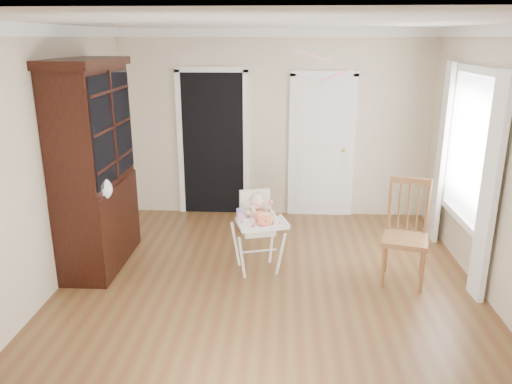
# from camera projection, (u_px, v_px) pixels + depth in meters

# --- Properties ---
(floor) EXTENTS (5.00, 5.00, 0.00)m
(floor) POSITION_uv_depth(u_px,v_px,m) (268.00, 291.00, 5.28)
(floor) COLOR brown
(floor) RESTS_ON ground
(ceiling) EXTENTS (5.00, 5.00, 0.00)m
(ceiling) POSITION_uv_depth(u_px,v_px,m) (270.00, 23.00, 4.48)
(ceiling) COLOR white
(ceiling) RESTS_ON wall_back
(wall_back) EXTENTS (4.50, 0.00, 4.50)m
(wall_back) POSITION_uv_depth(u_px,v_px,m) (274.00, 125.00, 7.26)
(wall_back) COLOR beige
(wall_back) RESTS_ON floor
(wall_left) EXTENTS (0.00, 5.00, 5.00)m
(wall_left) POSITION_uv_depth(u_px,v_px,m) (45.00, 165.00, 5.00)
(wall_left) COLOR beige
(wall_left) RESTS_ON floor
(wall_right) EXTENTS (0.00, 5.00, 5.00)m
(wall_right) POSITION_uv_depth(u_px,v_px,m) (504.00, 171.00, 4.76)
(wall_right) COLOR beige
(wall_right) RESTS_ON floor
(crown_molding) EXTENTS (4.50, 5.00, 0.12)m
(crown_molding) POSITION_uv_depth(u_px,v_px,m) (270.00, 30.00, 4.50)
(crown_molding) COLOR white
(crown_molding) RESTS_ON ceiling
(doorway) EXTENTS (1.06, 0.05, 2.22)m
(doorway) POSITION_uv_depth(u_px,v_px,m) (213.00, 141.00, 7.37)
(doorway) COLOR black
(doorway) RESTS_ON wall_back
(closet_door) EXTENTS (0.96, 0.09, 2.13)m
(closet_door) POSITION_uv_depth(u_px,v_px,m) (322.00, 148.00, 7.30)
(closet_door) COLOR white
(closet_door) RESTS_ON wall_back
(window_right) EXTENTS (0.13, 1.84, 2.30)m
(window_right) POSITION_uv_depth(u_px,v_px,m) (466.00, 158.00, 5.54)
(window_right) COLOR white
(window_right) RESTS_ON wall_right
(high_chair) EXTENTS (0.69, 0.78, 0.94)m
(high_chair) POSITION_uv_depth(u_px,v_px,m) (258.00, 223.00, 5.60)
(high_chair) COLOR white
(high_chair) RESTS_ON floor
(baby) EXTENTS (0.30, 0.21, 0.39)m
(baby) POSITION_uv_depth(u_px,v_px,m) (257.00, 211.00, 5.58)
(baby) COLOR beige
(baby) RESTS_ON high_chair
(cake) EXTENTS (0.23, 0.23, 0.11)m
(cake) POSITION_uv_depth(u_px,v_px,m) (265.00, 218.00, 5.37)
(cake) COLOR silver
(cake) RESTS_ON high_chair
(sippy_cup) EXTENTS (0.08, 0.08, 0.19)m
(sippy_cup) POSITION_uv_depth(u_px,v_px,m) (240.00, 215.00, 5.40)
(sippy_cup) COLOR #CC7CA3
(sippy_cup) RESTS_ON high_chair
(china_cabinet) EXTENTS (0.62, 1.40, 2.36)m
(china_cabinet) POSITION_uv_depth(u_px,v_px,m) (94.00, 167.00, 5.61)
(china_cabinet) COLOR black
(china_cabinet) RESTS_ON floor
(dining_chair) EXTENTS (0.57, 0.57, 1.13)m
(dining_chair) POSITION_uv_depth(u_px,v_px,m) (406.00, 236.00, 5.37)
(dining_chair) COLOR brown
(dining_chair) RESTS_ON floor
(streamer) EXTENTS (0.41, 0.32, 0.15)m
(streamer) POSITION_uv_depth(u_px,v_px,m) (312.00, 56.00, 5.72)
(streamer) COLOR pink
(streamer) RESTS_ON ceiling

